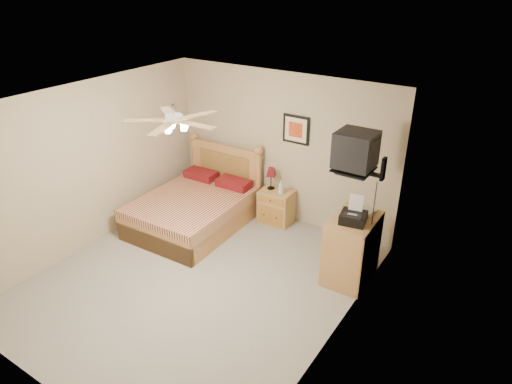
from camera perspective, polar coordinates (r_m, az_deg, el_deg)
floor at (r=6.51m, az=-7.33°, el=-10.89°), size 4.50×4.50×0.00m
ceiling at (r=5.39m, az=-8.86°, el=10.82°), size 4.00×4.50×0.04m
wall_back at (r=7.52m, az=3.19°, el=5.53°), size 4.00×0.04×2.50m
wall_front at (r=4.67m, az=-26.55°, el=-11.64°), size 4.00×0.04×2.50m
wall_left at (r=7.22m, az=-20.19°, el=2.99°), size 0.04×4.50×2.50m
wall_right at (r=4.91m, az=10.14°, el=-6.95°), size 0.04×4.50×2.50m
bed at (r=7.47m, az=-8.09°, el=-0.03°), size 1.53×1.98×1.26m
nightstand at (r=7.69m, az=2.56°, el=-1.81°), size 0.56×0.43×0.58m
table_lamp at (r=7.55m, az=1.89°, el=1.74°), size 0.27×0.27×0.38m
lotion_bottle at (r=7.42m, az=3.17°, el=0.64°), size 0.10×0.10×0.24m
framed_picture at (r=7.26m, az=5.04°, el=7.79°), size 0.46×0.04×0.46m
dresser at (r=6.38m, az=11.87°, el=-6.94°), size 0.58×0.82×0.95m
fax_machine at (r=5.95m, az=12.16°, el=-2.28°), size 0.38×0.40×0.34m
magazine_lower at (r=6.33m, az=12.69°, el=-2.14°), size 0.25×0.30×0.03m
magazine_upper at (r=6.32m, az=12.99°, el=-2.01°), size 0.23×0.28×0.02m
wall_tv at (r=5.87m, az=13.68°, el=4.55°), size 0.56×0.46×0.58m
ceiling_fan at (r=5.29m, az=-10.19°, el=8.83°), size 1.14×1.14×0.28m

